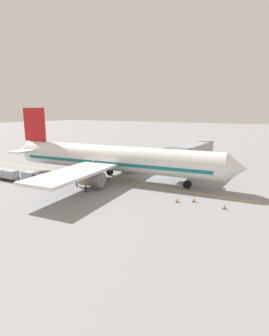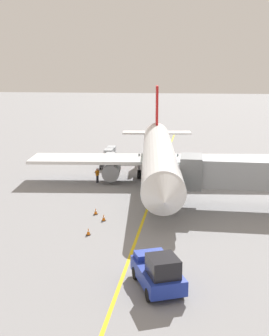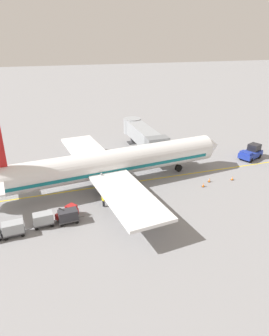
{
  "view_description": "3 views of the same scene",
  "coord_description": "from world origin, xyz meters",
  "px_view_note": "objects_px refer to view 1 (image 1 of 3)",
  "views": [
    {
      "loc": [
        31.95,
        23.04,
        10.12
      ],
      "look_at": [
        2.29,
        5.17,
        2.8
      ],
      "focal_mm": 28.94,
      "sensor_mm": 36.0,
      "label": 1
    },
    {
      "loc": [
        -4.34,
        49.42,
        12.89
      ],
      "look_at": [
        2.21,
        2.87,
        2.36
      ],
      "focal_mm": 47.01,
      "sensor_mm": 36.0,
      "label": 2
    },
    {
      "loc": [
        36.85,
        -8.68,
        19.13
      ],
      "look_at": [
        2.35,
        2.72,
        3.26
      ],
      "focal_mm": 32.12,
      "sensor_mm": 36.0,
      "label": 3
    }
  ],
  "objects_px": {
    "parked_airliner": "(112,159)",
    "baggage_cart_third_in_train": "(11,175)",
    "jet_bridge": "(193,152)",
    "ground_crew_wing_walker": "(77,179)",
    "ground_crew_loader": "(86,185)",
    "baggage_cart_front": "(41,179)",
    "safety_cone_nose_left": "(177,200)",
    "safety_cone_wing_tip": "(224,206)",
    "baggage_tug_lead": "(47,179)",
    "baggage_cart_second_in_train": "(30,176)",
    "baggage_cart_tail_end": "(1,173)",
    "safety_cone_nose_right": "(194,199)"
  },
  "relations": [
    {
      "from": "parked_airliner",
      "to": "baggage_cart_third_in_train",
      "type": "xyz_separation_m",
      "value": [
        8.35,
        -12.22,
        -2.24
      ]
    },
    {
      "from": "jet_bridge",
      "to": "ground_crew_wing_walker",
      "type": "relative_size",
      "value": 9.04
    },
    {
      "from": "parked_airliner",
      "to": "ground_crew_loader",
      "type": "relative_size",
      "value": 22.1
    },
    {
      "from": "baggage_cart_front",
      "to": "ground_crew_wing_walker",
      "type": "height_order",
      "value": "ground_crew_wing_walker"
    },
    {
      "from": "ground_crew_loader",
      "to": "safety_cone_nose_left",
      "type": "bearing_deg",
      "value": 101.9
    },
    {
      "from": "baggage_cart_third_in_train",
      "to": "ground_crew_loader",
      "type": "relative_size",
      "value": 1.74
    },
    {
      "from": "safety_cone_wing_tip",
      "to": "baggage_tug_lead",
      "type": "bearing_deg",
      "value": -83.52
    },
    {
      "from": "baggage_tug_lead",
      "to": "parked_airliner",
      "type": "bearing_deg",
      "value": 136.48
    },
    {
      "from": "baggage_tug_lead",
      "to": "ground_crew_wing_walker",
      "type": "bearing_deg",
      "value": 105.99
    },
    {
      "from": "safety_cone_nose_left",
      "to": "baggage_tug_lead",
      "type": "bearing_deg",
      "value": -83.51
    },
    {
      "from": "parked_airliner",
      "to": "baggage_cart_second_in_train",
      "type": "bearing_deg",
      "value": -50.65
    },
    {
      "from": "baggage_cart_third_in_train",
      "to": "safety_cone_wing_tip",
      "type": "distance_m",
      "value": 30.0
    },
    {
      "from": "baggage_cart_tail_end",
      "to": "safety_cone_wing_tip",
      "type": "height_order",
      "value": "baggage_cart_tail_end"
    },
    {
      "from": "jet_bridge",
      "to": "ground_crew_loader",
      "type": "height_order",
      "value": "jet_bridge"
    },
    {
      "from": "jet_bridge",
      "to": "safety_cone_nose_right",
      "type": "xyz_separation_m",
      "value": [
        13.99,
        5.17,
        -3.17
      ]
    },
    {
      "from": "baggage_cart_front",
      "to": "baggage_cart_second_in_train",
      "type": "bearing_deg",
      "value": -94.03
    },
    {
      "from": "parked_airliner",
      "to": "baggage_cart_third_in_train",
      "type": "bearing_deg",
      "value": -55.64
    },
    {
      "from": "baggage_tug_lead",
      "to": "safety_cone_nose_right",
      "type": "bearing_deg",
      "value": 98.97
    },
    {
      "from": "ground_crew_wing_walker",
      "to": "ground_crew_loader",
      "type": "xyz_separation_m",
      "value": [
        1.54,
        2.98,
        0.0
      ]
    },
    {
      "from": "baggage_cart_tail_end",
      "to": "ground_crew_wing_walker",
      "type": "bearing_deg",
      "value": 102.98
    },
    {
      "from": "jet_bridge",
      "to": "baggage_tug_lead",
      "type": "height_order",
      "value": "jet_bridge"
    },
    {
      "from": "baggage_cart_third_in_train",
      "to": "safety_cone_nose_right",
      "type": "bearing_deg",
      "value": 100.3
    },
    {
      "from": "baggage_cart_third_in_train",
      "to": "safety_cone_wing_tip",
      "type": "height_order",
      "value": "baggage_cart_third_in_train"
    },
    {
      "from": "baggage_cart_front",
      "to": "safety_cone_nose_left",
      "type": "height_order",
      "value": "baggage_cart_front"
    },
    {
      "from": "parked_airliner",
      "to": "baggage_cart_front",
      "type": "bearing_deg",
      "value": -40.17
    },
    {
      "from": "baggage_tug_lead",
      "to": "ground_crew_loader",
      "type": "distance_m",
      "value": 7.47
    },
    {
      "from": "baggage_cart_tail_end",
      "to": "safety_cone_nose_left",
      "type": "distance_m",
      "value": 27.15
    },
    {
      "from": "jet_bridge",
      "to": "baggage_cart_front",
      "type": "xyz_separation_m",
      "value": [
        18.11,
        -15.3,
        -2.51
      ]
    },
    {
      "from": "baggage_cart_second_in_train",
      "to": "baggage_cart_third_in_train",
      "type": "distance_m",
      "value": 3.16
    },
    {
      "from": "baggage_cart_tail_end",
      "to": "safety_cone_nose_left",
      "type": "xyz_separation_m",
      "value": [
        -3.74,
        26.89,
        -0.66
      ]
    },
    {
      "from": "parked_airliner",
      "to": "baggage_cart_front",
      "type": "relative_size",
      "value": 12.7
    },
    {
      "from": "baggage_cart_tail_end",
      "to": "ground_crew_wing_walker",
      "type": "distance_m",
      "value": 12.85
    },
    {
      "from": "jet_bridge",
      "to": "ground_crew_loader",
      "type": "relative_size",
      "value": 9.04
    },
    {
      "from": "baggage_tug_lead",
      "to": "baggage_cart_third_in_train",
      "type": "relative_size",
      "value": 0.93
    },
    {
      "from": "safety_cone_nose_left",
      "to": "ground_crew_loader",
      "type": "bearing_deg",
      "value": -78.1
    },
    {
      "from": "safety_cone_nose_right",
      "to": "safety_cone_nose_left",
      "type": "bearing_deg",
      "value": -55.79
    },
    {
      "from": "parked_airliner",
      "to": "baggage_cart_second_in_train",
      "type": "height_order",
      "value": "parked_airliner"
    },
    {
      "from": "baggage_cart_tail_end",
      "to": "safety_cone_wing_tip",
      "type": "bearing_deg",
      "value": 97.69
    },
    {
      "from": "baggage_cart_third_in_train",
      "to": "safety_cone_wing_tip",
      "type": "relative_size",
      "value": 4.98
    },
    {
      "from": "baggage_tug_lead",
      "to": "safety_cone_nose_right",
      "type": "distance_m",
      "value": 20.7
    },
    {
      "from": "baggage_cart_front",
      "to": "ground_crew_loader",
      "type": "height_order",
      "value": "ground_crew_loader"
    },
    {
      "from": "safety_cone_nose_right",
      "to": "baggage_tug_lead",
      "type": "bearing_deg",
      "value": -81.03
    },
    {
      "from": "baggage_cart_tail_end",
      "to": "ground_crew_loader",
      "type": "distance_m",
      "value": 15.56
    },
    {
      "from": "baggage_cart_second_in_train",
      "to": "safety_cone_nose_right",
      "type": "xyz_separation_m",
      "value": [
        -3.93,
        23.14,
        -0.66
      ]
    },
    {
      "from": "baggage_cart_second_in_train",
      "to": "safety_cone_wing_tip",
      "type": "height_order",
      "value": "baggage_cart_second_in_train"
    },
    {
      "from": "jet_bridge",
      "to": "ground_crew_loader",
      "type": "xyz_separation_m",
      "value": [
        17.47,
        -7.81,
        -2.5
      ]
    },
    {
      "from": "baggage_cart_front",
      "to": "safety_cone_nose_right",
      "type": "distance_m",
      "value": 20.89
    },
    {
      "from": "safety_cone_nose_right",
      "to": "safety_cone_wing_tip",
      "type": "xyz_separation_m",
      "value": [
        0.51,
        3.51,
        0.0
      ]
    },
    {
      "from": "baggage_cart_second_in_train",
      "to": "ground_crew_loader",
      "type": "xyz_separation_m",
      "value": [
        -0.45,
        10.16,
        0.0
      ]
    },
    {
      "from": "baggage_cart_front",
      "to": "safety_cone_nose_right",
      "type": "height_order",
      "value": "baggage_cart_front"
    }
  ]
}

